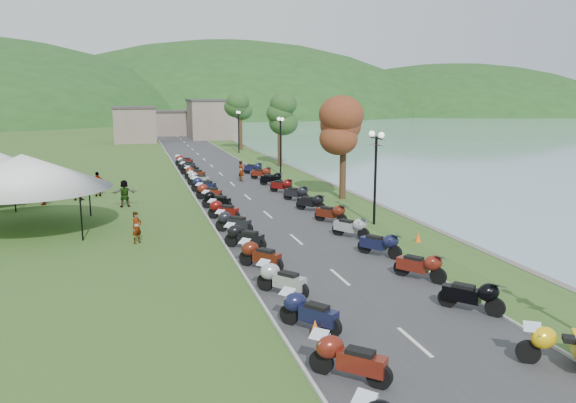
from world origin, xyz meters
TOP-DOWN VIEW (x-y plane):
  - road at (0.00, 40.00)m, footprint 7.00×120.00m
  - hills_backdrop at (0.00, 200.00)m, footprint 360.00×120.00m
  - far_building at (-2.00, 85.00)m, footprint 18.00×16.00m
  - yellow_trike at (3.00, 1.59)m, footprint 2.78×2.50m
  - moto_row_left at (-2.64, 22.79)m, footprint 2.60×49.38m
  - moto_row_right at (2.76, 22.26)m, footprint 2.60×35.73m
  - vendor_tent_main at (-12.93, 21.54)m, footprint 5.81×5.81m
  - tree_lakeside at (6.10, 25.69)m, footprint 2.84×2.84m
  - pedestrian_a at (-7.48, 17.42)m, footprint 0.68×0.67m
  - pedestrian_b at (-11.23, 30.05)m, footprint 0.96×0.64m
  - pedestrian_c at (-13.22, 28.84)m, footprint 0.99×1.17m
  - traffic_cone_near at (-2.64, 5.04)m, footprint 0.36×0.36m

SIDE VIEW (x-z plane):
  - hills_backdrop at x=0.00m, z-range -38.00..38.00m
  - pedestrian_a at x=-7.48m, z-range -0.76..0.76m
  - pedestrian_b at x=-11.23m, z-range -0.91..0.91m
  - pedestrian_c at x=-13.22m, z-range -0.85..0.85m
  - road at x=0.00m, z-range 0.00..0.02m
  - traffic_cone_near at x=-2.64m, z-range 0.00..0.56m
  - yellow_trike at x=3.00m, z-range 0.00..1.08m
  - moto_row_left at x=-2.64m, z-range 0.00..1.10m
  - moto_row_right at x=2.76m, z-range 0.00..1.10m
  - vendor_tent_main at x=-12.93m, z-range 0.00..4.00m
  - far_building at x=-2.00m, z-range 0.00..5.00m
  - tree_lakeside at x=6.10m, z-range 0.00..7.88m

